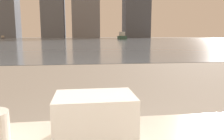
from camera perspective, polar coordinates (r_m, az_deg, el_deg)
The scene contains 5 objects.
towel_stack at distance 0.78m, azimuth -4.48°, elevation -12.13°, with size 0.28×0.18×0.16m.
harbor_water at distance 61.91m, azimuth -7.57°, elevation 7.93°, with size 180.00×110.00×0.01m.
harbor_boat_0 at distance 61.60m, azimuth 2.62°, elevation 8.68°, with size 2.08×5.63×2.09m.
harbor_boat_1 at distance 77.68m, azimuth -26.63°, elevation 7.53°, with size 2.14×3.03×1.08m.
skyline_tower_0 at distance 124.48m, azimuth -25.57°, elevation 15.67°, with size 8.79×10.57×35.07m.
Camera 1 is at (-0.21, 0.09, 0.89)m, focal length 35.00 mm.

